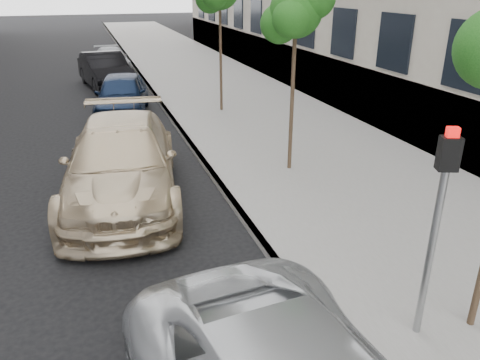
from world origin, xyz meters
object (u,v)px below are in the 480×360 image
tree_mid (297,11)px  sedan_rear (112,59)px  sedan_blue (122,95)px  suv (121,162)px  sedan_black (105,70)px  signal_pole (438,212)px

tree_mid → sedan_rear: size_ratio=1.13×
sedan_rear → sedan_blue: bearing=-96.1°
suv → sedan_blue: 7.68m
tree_mid → suv: tree_mid is taller
sedan_blue → sedan_rear: sedan_blue is taller
suv → sedan_rear: (1.02, 18.22, -0.28)m
tree_mid → sedan_black: size_ratio=0.95×
sedan_blue → sedan_rear: 10.58m
sedan_black → sedan_rear: (0.63, 5.19, -0.22)m
suv → signal_pole: bearing=-53.1°
tree_mid → sedan_rear: bearing=100.5°
tree_mid → sedan_rear: 18.66m
signal_pole → sedan_rear: size_ratio=0.72×
suv → sedan_blue: size_ratio=1.34×
sedan_black → sedan_rear: size_ratio=1.19×
sedan_black → sedan_rear: sedan_black is taller
tree_mid → suv: 5.40m
signal_pole → suv: bearing=140.1°
signal_pole → sedan_rear: (-2.46, 24.41, -1.41)m
sedan_blue → sedan_black: (-0.28, 5.38, 0.04)m
suv → sedan_blue: suv is taller
tree_mid → sedan_black: 13.82m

